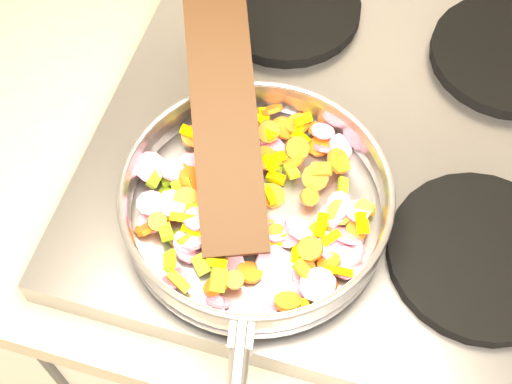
# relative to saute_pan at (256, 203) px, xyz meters

# --- Properties ---
(cooktop) EXTENTS (0.60, 0.60, 0.04)m
(cooktop) POSITION_rel_saute_pan_xyz_m (0.09, 0.16, -0.06)
(cooktop) COLOR #939399
(cooktop) RESTS_ON counter_top
(grate_fl) EXTENTS (0.19, 0.19, 0.02)m
(grate_fl) POSITION_rel_saute_pan_xyz_m (-0.05, 0.02, -0.04)
(grate_fl) COLOR black
(grate_fl) RESTS_ON cooktop
(grate_fr) EXTENTS (0.19, 0.19, 0.02)m
(grate_fr) POSITION_rel_saute_pan_xyz_m (0.23, 0.02, -0.04)
(grate_fr) COLOR black
(grate_fr) RESTS_ON cooktop
(grate_bl) EXTENTS (0.19, 0.19, 0.02)m
(grate_bl) POSITION_rel_saute_pan_xyz_m (-0.05, 0.30, -0.04)
(grate_bl) COLOR black
(grate_bl) RESTS_ON cooktop
(grate_br) EXTENTS (0.19, 0.19, 0.02)m
(grate_br) POSITION_rel_saute_pan_xyz_m (0.23, 0.30, -0.04)
(grate_br) COLOR black
(grate_br) RESTS_ON cooktop
(saute_pan) EXTENTS (0.31, 0.47, 0.05)m
(saute_pan) POSITION_rel_saute_pan_xyz_m (0.00, 0.00, 0.00)
(saute_pan) COLOR #9E9EA5
(saute_pan) RESTS_ON grate_fl
(vegetable_heap) EXTENTS (0.26, 0.26, 0.05)m
(vegetable_heap) POSITION_rel_saute_pan_xyz_m (-0.00, 0.01, -0.01)
(vegetable_heap) COLOR #DDBB01
(vegetable_heap) RESTS_ON saute_pan
(wooden_spatula) EXTENTS (0.16, 0.28, 0.10)m
(wooden_spatula) POSITION_rel_saute_pan_xyz_m (-0.05, 0.07, 0.04)
(wooden_spatula) COLOR black
(wooden_spatula) RESTS_ON saute_pan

